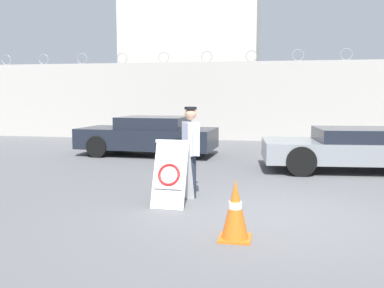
% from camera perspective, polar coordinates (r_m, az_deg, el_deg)
% --- Properties ---
extents(ground_plane, '(90.00, 90.00, 0.00)m').
position_cam_1_polar(ground_plane, '(7.03, 10.64, -9.21)').
color(ground_plane, '#5B5B5E').
extents(perimeter_wall, '(36.00, 0.30, 3.71)m').
position_cam_1_polar(perimeter_wall, '(17.92, 10.81, 5.63)').
color(perimeter_wall, '#ADA8A0').
rests_on(perimeter_wall, ground_plane).
extents(building_block, '(6.51, 6.80, 6.52)m').
position_cam_1_polar(building_block, '(23.32, 0.72, 9.94)').
color(building_block, beige).
rests_on(building_block, ground_plane).
extents(barricade_sign, '(0.61, 0.89, 1.13)m').
position_cam_1_polar(barricade_sign, '(7.42, -2.64, -3.83)').
color(barricade_sign, white).
rests_on(barricade_sign, ground_plane).
extents(security_guard, '(0.39, 0.66, 1.68)m').
position_cam_1_polar(security_guard, '(7.89, -0.16, -0.49)').
color(security_guard, '#232838').
rests_on(security_guard, ground_plane).
extents(traffic_cone_mid, '(0.42, 0.42, 0.80)m').
position_cam_1_polar(traffic_cone_mid, '(5.70, 5.79, -8.74)').
color(traffic_cone_mid, orange).
rests_on(traffic_cone_mid, ground_plane).
extents(parked_car_front_coupe, '(4.32, 2.10, 1.22)m').
position_cam_1_polar(parked_car_front_coupe, '(13.51, -5.81, 1.14)').
color(parked_car_front_coupe, black).
rests_on(parked_car_front_coupe, ground_plane).
extents(parked_car_rear_sedan, '(4.39, 2.24, 1.07)m').
position_cam_1_polar(parked_car_rear_sedan, '(11.40, 20.47, -0.52)').
color(parked_car_rear_sedan, black).
rests_on(parked_car_rear_sedan, ground_plane).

